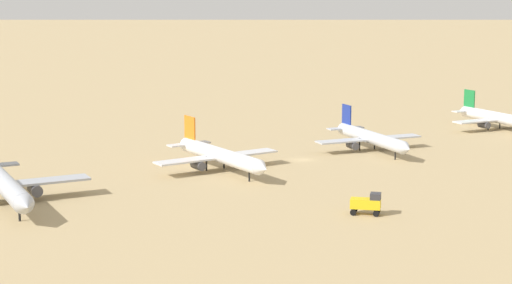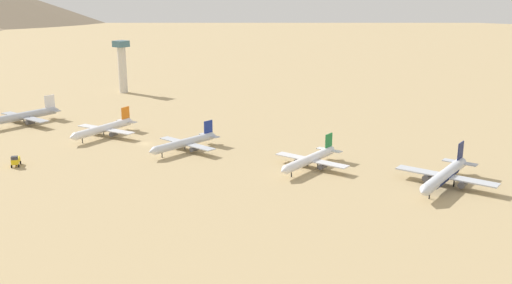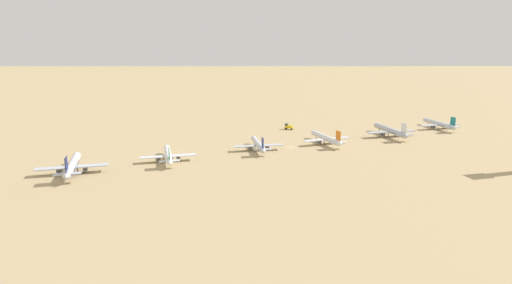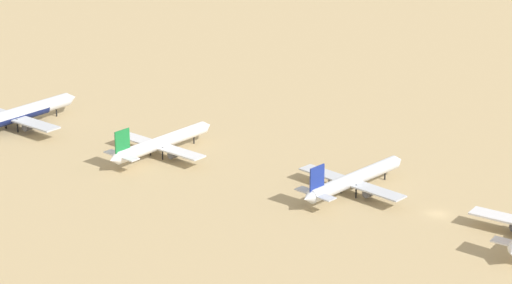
# 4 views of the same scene
# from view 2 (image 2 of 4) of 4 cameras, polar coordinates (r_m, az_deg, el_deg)

# --- Properties ---
(ground_plane) EXTENTS (1800.00, 1800.00, 0.00)m
(ground_plane) POSITION_cam_2_polar(r_m,az_deg,el_deg) (228.82, -11.04, -0.18)
(ground_plane) COLOR tan
(parked_jet_1) EXTENTS (39.24, 31.76, 11.35)m
(parked_jet_1) POSITION_cam_2_polar(r_m,az_deg,el_deg) (276.13, -22.39, 2.40)
(parked_jet_1) COLOR #B2B7C1
(parked_jet_1) RESTS_ON ground
(parked_jet_2) EXTENTS (35.53, 28.97, 10.25)m
(parked_jet_2) POSITION_cam_2_polar(r_m,az_deg,el_deg) (242.77, -15.00, 1.31)
(parked_jet_2) COLOR white
(parked_jet_2) RESTS_ON ground
(parked_jet_3) EXTENTS (33.59, 27.31, 9.68)m
(parked_jet_3) POSITION_cam_2_polar(r_m,az_deg,el_deg) (215.30, -7.13, -0.08)
(parked_jet_3) COLOR silver
(parked_jet_3) RESTS_ON ground
(parked_jet_4) EXTENTS (33.77, 27.34, 9.77)m
(parked_jet_4) POSITION_cam_2_polar(r_m,az_deg,el_deg) (193.93, 5.45, -1.74)
(parked_jet_4) COLOR white
(parked_jet_4) RESTS_ON ground
(parked_jet_5) EXTENTS (38.73, 31.39, 11.19)m
(parked_jet_5) POSITION_cam_2_polar(r_m,az_deg,el_deg) (184.80, 18.42, -3.20)
(parked_jet_5) COLOR silver
(parked_jet_5) RESTS_ON ground
(service_truck) EXTENTS (5.23, 5.60, 3.90)m
(service_truck) POSITION_cam_2_polar(r_m,az_deg,el_deg) (212.99, -22.99, -1.70)
(service_truck) COLOR yellow
(service_truck) RESTS_ON ground
(control_tower) EXTENTS (7.20, 7.20, 30.25)m
(control_tower) POSITION_cam_2_polar(r_m,az_deg,el_deg) (342.18, -13.29, 7.63)
(control_tower) COLOR beige
(control_tower) RESTS_ON ground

